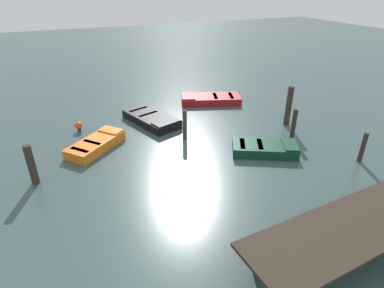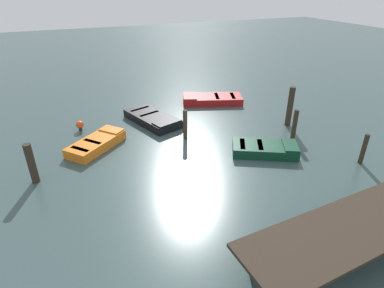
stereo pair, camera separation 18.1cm
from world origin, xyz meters
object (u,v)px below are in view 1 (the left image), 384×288
at_px(mooring_piling_far_right, 289,106).
at_px(mooring_piling_center, 31,165).
at_px(rowboat_orange, 96,144).
at_px(rowboat_black, 151,119).
at_px(rowboat_dark_green, 265,148).
at_px(mooring_piling_near_left, 363,148).
at_px(mooring_piling_mid_right, 185,125).
at_px(marker_buoy, 79,126).
at_px(rowboat_red, 210,99).
at_px(dock_segment, 355,227).
at_px(mooring_piling_far_left, 294,124).

distance_m(mooring_piling_far_right, mooring_piling_center, 11.39).
bearing_deg(rowboat_orange, rowboat_black, -11.33).
relative_size(rowboat_dark_green, mooring_piling_near_left, 2.33).
relative_size(mooring_piling_mid_right, mooring_piling_near_left, 1.10).
bearing_deg(mooring_piling_mid_right, mooring_piling_far_right, 173.77).
distance_m(mooring_piling_near_left, marker_buoy, 12.28).
xyz_separation_m(rowboat_red, marker_buoy, (7.43, 1.00, 0.07)).
relative_size(dock_segment, marker_buoy, 13.38).
xyz_separation_m(mooring_piling_far_left, mooring_piling_near_left, (-1.11, 2.71, -0.08)).
bearing_deg(mooring_piling_near_left, marker_buoy, -36.81).
bearing_deg(mooring_piling_center, rowboat_red, -152.52).
bearing_deg(rowboat_red, rowboat_orange, 43.64).
xyz_separation_m(rowboat_dark_green, rowboat_black, (3.38, -4.84, -0.00)).
height_order(rowboat_orange, mooring_piling_far_right, mooring_piling_far_right).
bearing_deg(rowboat_red, mooring_piling_mid_right, 69.55).
height_order(rowboat_orange, marker_buoy, marker_buoy).
relative_size(rowboat_red, mooring_piling_mid_right, 2.68).
xyz_separation_m(dock_segment, rowboat_red, (-1.74, -11.62, -0.63)).
bearing_deg(dock_segment, rowboat_orange, -62.32).
relative_size(mooring_piling_far_right, mooring_piling_near_left, 1.56).
distance_m(mooring_piling_far_left, marker_buoy, 9.89).
distance_m(dock_segment, mooring_piling_near_left, 5.28).
distance_m(mooring_piling_far_right, mooring_piling_far_left, 1.58).
relative_size(rowboat_red, mooring_piling_center, 2.44).
bearing_deg(mooring_piling_center, rowboat_dark_green, 170.69).
distance_m(mooring_piling_mid_right, mooring_piling_far_right, 5.24).
relative_size(mooring_piling_mid_right, marker_buoy, 2.83).
distance_m(rowboat_dark_green, mooring_piling_mid_right, 3.61).
xyz_separation_m(mooring_piling_far_left, marker_buoy, (8.72, -4.64, -0.41)).
relative_size(rowboat_red, mooring_piling_far_right, 1.89).
bearing_deg(rowboat_red, mooring_piling_far_left, 122.59).
distance_m(mooring_piling_mid_right, mooring_piling_near_left, 7.23).
height_order(rowboat_black, rowboat_orange, same).
height_order(dock_segment, mooring_piling_center, mooring_piling_center).
bearing_deg(rowboat_red, dock_segment, 101.19).
xyz_separation_m(rowboat_orange, mooring_piling_far_left, (-8.24, 2.56, 0.48)).
height_order(dock_segment, mooring_piling_mid_right, mooring_piling_mid_right).
bearing_deg(rowboat_orange, mooring_piling_mid_right, -50.22).
relative_size(rowboat_orange, marker_buoy, 5.69).
relative_size(rowboat_dark_green, rowboat_black, 0.84).
relative_size(mooring_piling_mid_right, mooring_piling_far_left, 0.97).
distance_m(rowboat_dark_green, rowboat_black, 5.90).
bearing_deg(rowboat_red, mooring_piling_near_left, 125.75).
distance_m(dock_segment, rowboat_orange, 10.02).
height_order(rowboat_red, marker_buoy, marker_buoy).
relative_size(rowboat_orange, mooring_piling_far_left, 1.95).
bearing_deg(mooring_piling_far_left, rowboat_red, -77.11).
distance_m(rowboat_dark_green, mooring_piling_far_left, 2.07).
bearing_deg(rowboat_orange, marker_buoy, 62.46).
xyz_separation_m(dock_segment, mooring_piling_far_left, (-3.03, -5.98, -0.15)).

